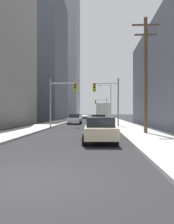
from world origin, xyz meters
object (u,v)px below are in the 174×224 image
object	(u,v)px
traffic_signal_near_right	(107,94)
traffic_signal_far_right	(102,105)
sedan_beige	(100,130)
sedan_white	(75,119)
traffic_signal_near_left	(62,94)
sedan_grey	(99,121)
city_bus	(103,112)

from	to	relation	value
traffic_signal_near_right	traffic_signal_far_right	size ratio (longest dim) A/B	1.00
sedan_beige	sedan_white	size ratio (longest dim) A/B	1.00
sedan_white	traffic_signal_far_right	distance (m)	31.15
sedan_white	traffic_signal_far_right	bearing A→B (deg)	81.58
sedan_beige	sedan_white	xyz separation A→B (m)	(-3.68, 20.73, 0.00)
traffic_signal_near_left	traffic_signal_far_right	size ratio (longest dim) A/B	1.00
sedan_white	traffic_signal_far_right	world-z (taller)	traffic_signal_far_right
traffic_signal_far_right	sedan_grey	bearing A→B (deg)	-91.38
sedan_white	city_bus	bearing A→B (deg)	66.16
sedan_beige	sedan_grey	size ratio (longest dim) A/B	1.00
traffic_signal_near_left	sedan_white	bearing A→B (deg)	81.91
sedan_grey	traffic_signal_near_left	world-z (taller)	traffic_signal_near_left
city_bus	sedan_white	world-z (taller)	city_bus
sedan_beige	traffic_signal_near_left	bearing A→B (deg)	108.21
sedan_white	traffic_signal_near_left	xyz separation A→B (m)	(-0.95, -6.67, 3.25)
city_bus	sedan_beige	bearing A→B (deg)	-91.62
traffic_signal_near_left	traffic_signal_near_right	distance (m)	5.63
sedan_grey	traffic_signal_near_left	bearing A→B (deg)	-179.96
sedan_beige	traffic_signal_far_right	xyz separation A→B (m)	(0.86, 51.38, 3.26)
city_bus	sedan_grey	bearing A→B (deg)	-93.10
sedan_white	traffic_signal_far_right	size ratio (longest dim) A/B	0.71
city_bus	traffic_signal_far_right	bearing A→B (deg)	90.05
sedan_grey	traffic_signal_near_right	xyz separation A→B (m)	(1.04, -0.00, 3.24)
sedan_beige	traffic_signal_near_right	size ratio (longest dim) A/B	0.71
sedan_grey	traffic_signal_near_right	world-z (taller)	traffic_signal_near_right
city_bus	traffic_signal_near_left	size ratio (longest dim) A/B	1.92
city_bus	traffic_signal_far_right	world-z (taller)	traffic_signal_far_right
sedan_beige	city_bus	bearing A→B (deg)	88.38
sedan_beige	sedan_grey	xyz separation A→B (m)	(-0.04, 14.07, 0.00)
sedan_beige	traffic_signal_near_left	distance (m)	15.16
sedan_white	traffic_signal_near_right	distance (m)	8.77
city_bus	sedan_beige	world-z (taller)	city_bus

